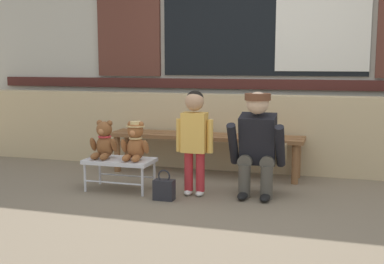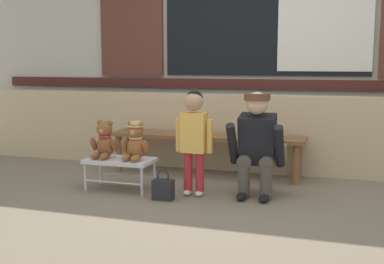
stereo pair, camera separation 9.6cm
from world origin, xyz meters
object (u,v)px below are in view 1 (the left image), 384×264
object	(u,v)px
wooden_bench_long	(205,141)
handbag_on_ground	(164,189)
small_display_bench	(120,162)
adult_crouching	(259,144)
teddy_bear_plain	(104,141)
child_standing	(195,131)
teddy_bear_with_hat	(135,142)

from	to	relation	value
wooden_bench_long	handbag_on_ground	xyz separation A→B (m)	(-0.09, -1.05, -0.28)
small_display_bench	adult_crouching	xyz separation A→B (m)	(1.29, 0.18, 0.21)
small_display_bench	teddy_bear_plain	world-z (taller)	teddy_bear_plain
teddy_bear_plain	handbag_on_ground	distance (m)	0.80
wooden_bench_long	teddy_bear_plain	world-z (taller)	teddy_bear_plain
small_display_bench	child_standing	world-z (taller)	child_standing
teddy_bear_with_hat	small_display_bench	bearing A→B (deg)	-179.23
adult_crouching	handbag_on_ground	xyz separation A→B (m)	(-0.77, -0.38, -0.38)
wooden_bench_long	adult_crouching	distance (m)	0.97
small_display_bench	teddy_bear_plain	bearing A→B (deg)	179.49
adult_crouching	handbag_on_ground	world-z (taller)	adult_crouching
child_standing	wooden_bench_long	bearing A→B (deg)	98.70
teddy_bear_with_hat	child_standing	distance (m)	0.58
wooden_bench_long	child_standing	distance (m)	0.86
teddy_bear_plain	adult_crouching	xyz separation A→B (m)	(1.45, 0.18, 0.02)
small_display_bench	child_standing	distance (m)	0.80
teddy_bear_plain	child_standing	size ratio (longest dim) A/B	0.38
adult_crouching	wooden_bench_long	bearing A→B (deg)	135.28
teddy_bear_plain	handbag_on_ground	world-z (taller)	teddy_bear_plain
adult_crouching	handbag_on_ground	size ratio (longest dim) A/B	3.49
wooden_bench_long	small_display_bench	bearing A→B (deg)	-125.15
teddy_bear_plain	teddy_bear_with_hat	size ratio (longest dim) A/B	1.00
handbag_on_ground	teddy_bear_with_hat	bearing A→B (deg)	150.60
small_display_bench	adult_crouching	world-z (taller)	adult_crouching
teddy_bear_with_hat	child_standing	size ratio (longest dim) A/B	0.38
wooden_bench_long	teddy_bear_with_hat	bearing A→B (deg)	-117.40
child_standing	handbag_on_ground	world-z (taller)	child_standing
small_display_bench	teddy_bear_plain	size ratio (longest dim) A/B	1.76
wooden_bench_long	adult_crouching	world-z (taller)	adult_crouching
teddy_bear_plain	adult_crouching	bearing A→B (deg)	6.91
small_display_bench	teddy_bear_with_hat	xyz separation A→B (m)	(0.16, 0.00, 0.21)
teddy_bear_with_hat	child_standing	xyz separation A→B (m)	(0.57, 0.03, 0.12)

